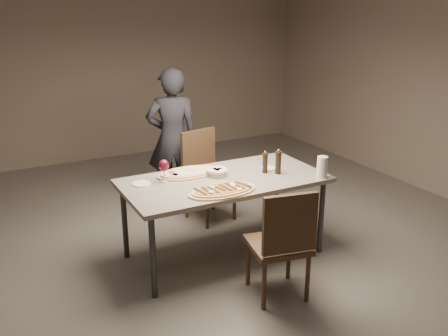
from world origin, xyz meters
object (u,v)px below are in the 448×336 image
chair_far (205,170)px  carafe (322,167)px  zucchini_pizza (222,190)px  bread_basket (217,171)px  pepper_mill_left (265,163)px  diner (172,139)px  chair_near (283,239)px  ham_pizza (189,172)px  dining_table (224,185)px

chair_far → carafe: bearing=102.5°
zucchini_pizza → bread_basket: 0.41m
zucchini_pizza → pepper_mill_left: bearing=37.1°
zucchini_pizza → carafe: (0.95, -0.10, 0.08)m
pepper_mill_left → diner: 1.40m
chair_near → chair_far: size_ratio=0.98×
pepper_mill_left → chair_near: 0.95m
zucchini_pizza → chair_near: bearing=-55.8°
zucchini_pizza → carafe: bearing=7.6°
ham_pizza → diner: size_ratio=0.38×
carafe → chair_near: size_ratio=0.21×
bread_basket → pepper_mill_left: (0.42, -0.13, 0.06)m
zucchini_pizza → chair_far: (0.39, 1.15, -0.23)m
ham_pizza → chair_near: size_ratio=0.64×
pepper_mill_left → chair_far: size_ratio=0.22×
chair_near → diner: 2.19m
ham_pizza → pepper_mill_left: pepper_mill_left is taller
ham_pizza → bread_basket: (0.21, -0.16, 0.03)m
dining_table → zucchini_pizza: (-0.16, -0.28, 0.07)m
bread_basket → chair_far: chair_far is taller
pepper_mill_left → diner: (-0.36, 1.35, -0.06)m
bread_basket → diner: diner is taller
ham_pizza → bread_basket: bread_basket is taller
bread_basket → chair_far: bearing=72.4°
bread_basket → zucchini_pizza: bearing=-110.7°
chair_near → bread_basket: bearing=105.5°
carafe → diner: size_ratio=0.12×
bread_basket → pepper_mill_left: bearing=-17.4°
chair_near → chair_far: 1.74m
ham_pizza → chair_far: size_ratio=0.63×
chair_near → diner: (-0.01, 2.18, 0.27)m
pepper_mill_left → zucchini_pizza: bearing=-156.5°
dining_table → zucchini_pizza: zucchini_pizza is taller
bread_basket → pepper_mill_left: pepper_mill_left is taller
ham_pizza → chair_near: 1.18m
zucchini_pizza → ham_pizza: (-0.07, 0.54, -0.00)m
zucchini_pizza → dining_table: bearing=73.7°
zucchini_pizza → carafe: 0.95m
dining_table → diner: 1.32m
zucchini_pizza → pepper_mill_left: pepper_mill_left is taller
zucchini_pizza → chair_near: (0.22, -0.58, -0.24)m
dining_table → pepper_mill_left: (0.41, -0.03, 0.16)m
zucchini_pizza → bread_basket: bread_basket is taller
dining_table → chair_far: (0.23, 0.87, -0.16)m
pepper_mill_left → chair_far: pepper_mill_left is taller
ham_pizza → carafe: (1.01, -0.64, 0.08)m
chair_far → dining_table: bearing=63.8°
bread_basket → diner: size_ratio=0.12×
zucchini_pizza → pepper_mill_left: (0.57, 0.25, 0.08)m
chair_far → diner: (-0.18, 0.45, 0.26)m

